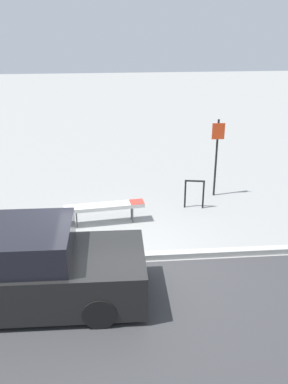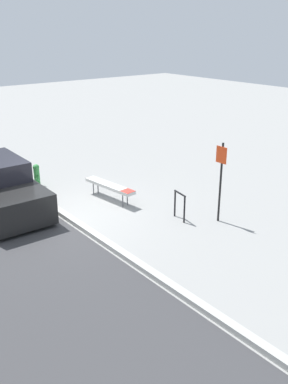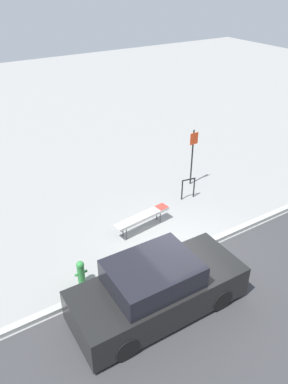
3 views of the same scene
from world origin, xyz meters
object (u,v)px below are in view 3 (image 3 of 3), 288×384
object	(u,v)px
bench	(142,217)
fire_hydrant	(81,272)
parked_car_near	(157,289)
bike_rack	(188,187)
sign_post	(193,153)

from	to	relation	value
bench	fire_hydrant	distance (m)	3.00
parked_car_near	bike_rack	bearing A→B (deg)	44.84
fire_hydrant	parked_car_near	xyz separation A→B (m)	(1.24, -1.85, 0.29)
bike_rack	sign_post	xyz separation A→B (m)	(0.76, 0.80, 0.88)
bike_rack	sign_post	size ratio (longest dim) A/B	0.36
bike_rack	sign_post	bearing A→B (deg)	46.17
bike_rack	parked_car_near	bearing A→B (deg)	-136.09
bench	fire_hydrant	size ratio (longest dim) A/B	2.72
bench	parked_car_near	bearing A→B (deg)	-122.53
sign_post	bike_rack	bearing A→B (deg)	-133.83
sign_post	parked_car_near	xyz separation A→B (m)	(-4.73, -4.61, -0.69)
sign_post	fire_hydrant	bearing A→B (deg)	-155.19
bike_rack	fire_hydrant	world-z (taller)	bike_rack
bike_rack	parked_car_near	size ratio (longest dim) A/B	0.19
bench	sign_post	bearing A→B (deg)	18.68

